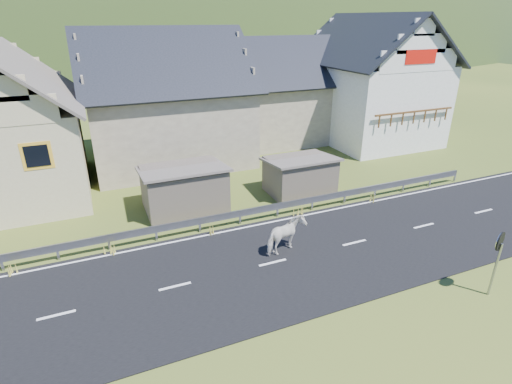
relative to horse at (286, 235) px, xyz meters
name	(u,v)px	position (x,y,z in m)	size (l,w,h in m)	color
ground	(273,263)	(-0.88, -0.58, -0.81)	(160.00, 160.00, 0.00)	#3A4C1B
road	(273,263)	(-0.88, -0.58, -0.79)	(60.00, 7.00, 0.04)	black
lane_markings	(273,263)	(-0.88, -0.58, -0.76)	(60.00, 6.60, 0.01)	silver
guardrail	(240,214)	(-0.88, 3.10, -0.24)	(28.10, 0.09, 0.75)	#93969B
shed_left	(184,189)	(-2.88, 5.92, 0.29)	(4.30, 3.30, 2.40)	#655A4D
shed_right	(300,176)	(3.62, 5.42, 0.19)	(3.80, 2.90, 2.20)	#655A4D
house_cream	(5,117)	(-10.88, 11.42, 3.55)	(7.80, 9.80, 8.30)	beige
house_stone_a	(165,92)	(-1.88, 14.42, 3.83)	(10.80, 9.80, 8.90)	#AEA38A
house_stone_b	(284,85)	(8.12, 16.42, 3.43)	(9.80, 8.80, 8.10)	#AEA38A
house_white	(370,75)	(14.12, 13.42, 4.26)	(8.80, 10.80, 9.70)	white
mountain	(110,89)	(4.12, 179.42, -20.81)	(440.00, 280.00, 260.00)	#264019
horse	(286,235)	(0.00, 0.00, 0.00)	(1.81, 0.83, 1.53)	silver
traffic_mirror	(498,250)	(5.43, -5.35, 1.04)	(0.67, 0.30, 2.52)	#93969B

